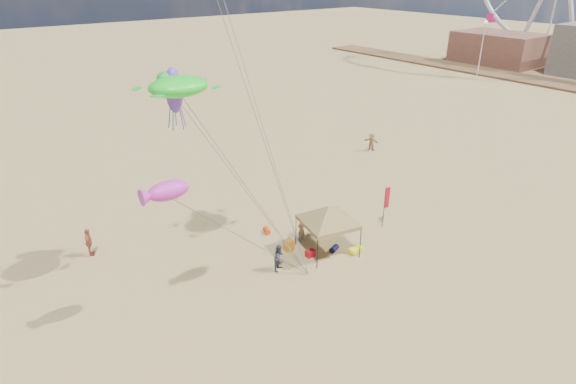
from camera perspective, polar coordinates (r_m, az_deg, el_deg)
name	(u,v)px	position (r m, az deg, el deg)	size (l,w,h in m)	color
ground	(321,276)	(27.02, 3.92, -9.88)	(280.00, 280.00, 0.00)	tan
canopy_tent	(329,208)	(27.75, 4.85, -1.88)	(5.53, 5.53, 3.50)	black
feather_flag	(386,200)	(31.40, 11.61, -0.96)	(0.44, 0.04, 2.88)	black
cooler_red	(310,253)	(28.52, 2.67, -7.30)	(0.54, 0.38, 0.38)	red
cooler_blue	(326,216)	(32.60, 4.51, -2.90)	(0.54, 0.38, 0.38)	#1524B2
bag_navy	(334,249)	(29.10, 5.51, -6.71)	(0.36, 0.36, 0.60)	#0D0E3A
bag_orange	(267,231)	(30.85, -2.54, -4.60)	(0.36, 0.36, 0.60)	#E33F0C
chair_green	(327,228)	(30.84, 4.63, -4.32)	(0.50, 0.50, 0.70)	green
chair_yellow	(289,245)	(28.97, 0.10, -6.33)	(0.50, 0.50, 0.70)	orange
crate_grey	(359,246)	(29.58, 8.41, -6.40)	(0.34, 0.30, 0.28)	gray
beach_cart	(356,250)	(29.12, 8.07, -6.79)	(0.90, 0.50, 0.24)	#FCFF1C
person_near_a	(301,229)	(29.82, 1.59, -4.42)	(0.56, 0.37, 1.54)	tan
person_near_b	(279,258)	(27.02, -1.02, -7.80)	(0.77, 0.60, 1.58)	#373B4C
person_near_c	(314,222)	(30.34, 3.16, -3.64)	(1.15, 0.66, 1.77)	white
person_far_a	(89,242)	(30.56, -22.60, -5.54)	(1.03, 0.43, 1.76)	#B55B45
person_far_c	(371,142)	(45.28, 9.89, 5.91)	(1.53, 0.49, 1.65)	tan
building_north	(499,48)	(94.96, 23.78, 15.38)	(10.00, 14.00, 5.20)	#8C5947
lamp_north	(483,39)	(82.31, 22.18, 16.49)	(0.50, 0.50, 8.25)	silver
turtle_kite	(178,86)	(24.49, -12.91, 12.14)	(3.00, 2.40, 1.00)	#26FD28
fish_kite	(168,191)	(21.73, -14.03, 0.17)	(1.96, 0.98, 0.87)	#DE31C3
squid_kite	(174,90)	(26.05, -13.42, 11.68)	(0.92, 0.92, 2.39)	#743EDA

